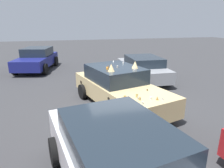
# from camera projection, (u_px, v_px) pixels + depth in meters

# --- Properties ---
(ground_plane) EXTENTS (60.00, 60.00, 0.00)m
(ground_plane) POSITION_uv_depth(u_px,v_px,m) (120.00, 106.00, 7.69)
(ground_plane) COLOR #38383A
(art_car_decorated) EXTENTS (4.90, 2.88, 1.73)m
(art_car_decorated) POSITION_uv_depth(u_px,v_px,m) (119.00, 87.00, 7.54)
(art_car_decorated) COLOR #D8BC7F
(art_car_decorated) RESTS_ON ground
(parked_sedan_far_left) EXTENTS (4.38, 2.19, 1.30)m
(parked_sedan_far_left) POSITION_uv_depth(u_px,v_px,m) (142.00, 68.00, 11.01)
(parked_sedan_far_left) COLOR gray
(parked_sedan_far_left) RESTS_ON ground
(parked_sedan_near_left) EXTENTS (4.47, 2.77, 1.44)m
(parked_sedan_near_left) POSITION_uv_depth(u_px,v_px,m) (37.00, 59.00, 13.32)
(parked_sedan_near_left) COLOR navy
(parked_sedan_near_left) RESTS_ON ground
(parked_sedan_row_back_center) EXTENTS (4.73, 2.60, 1.41)m
(parked_sedan_row_back_center) POSITION_uv_depth(u_px,v_px,m) (120.00, 162.00, 3.52)
(parked_sedan_row_back_center) COLOR silver
(parked_sedan_row_back_center) RESTS_ON ground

